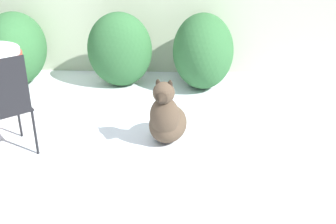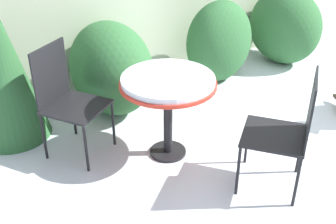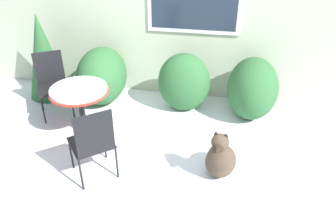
{
  "view_description": "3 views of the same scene",
  "coord_description": "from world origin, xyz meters",
  "px_view_note": "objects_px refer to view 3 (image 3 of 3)",
  "views": [
    {
      "loc": [
        0.89,
        -3.52,
        2.07
      ],
      "look_at": [
        0.74,
        0.19,
        0.3
      ],
      "focal_mm": 45.0,
      "sensor_mm": 36.0,
      "label": 1
    },
    {
      "loc": [
        -2.9,
        -1.95,
        2.22
      ],
      "look_at": [
        -1.25,
        0.67,
        0.42
      ],
      "focal_mm": 45.0,
      "sensor_mm": 36.0,
      "label": 2
    },
    {
      "loc": [
        0.68,
        -3.0,
        2.77
      ],
      "look_at": [
        0.0,
        0.6,
        0.55
      ],
      "focal_mm": 35.0,
      "sensor_mm": 36.0,
      "label": 3
    }
  ],
  "objects_px": {
    "patio_table": "(79,94)",
    "patio_chair_far_side": "(93,142)",
    "patio_chair_near_table": "(52,82)",
    "dog": "(220,158)"
  },
  "relations": [
    {
      "from": "patio_table",
      "to": "patio_chair_far_side",
      "type": "height_order",
      "value": "patio_chair_far_side"
    },
    {
      "from": "patio_table",
      "to": "patio_chair_far_side",
      "type": "xyz_separation_m",
      "value": [
        0.52,
        -0.85,
        -0.12
      ]
    },
    {
      "from": "patio_table",
      "to": "patio_chair_near_table",
      "type": "distance_m",
      "value": 0.87
    },
    {
      "from": "patio_chair_far_side",
      "to": "patio_table",
      "type": "bearing_deg",
      "value": -98.1
    },
    {
      "from": "dog",
      "to": "patio_chair_far_side",
      "type": "bearing_deg",
      "value": -157.82
    },
    {
      "from": "patio_chair_near_table",
      "to": "dog",
      "type": "xyz_separation_m",
      "value": [
        2.68,
        -1.05,
        -0.28
      ]
    },
    {
      "from": "patio_chair_far_side",
      "to": "dog",
      "type": "xyz_separation_m",
      "value": [
        1.46,
        0.32,
        -0.28
      ]
    },
    {
      "from": "patio_chair_near_table",
      "to": "patio_chair_far_side",
      "type": "distance_m",
      "value": 1.83
    },
    {
      "from": "patio_table",
      "to": "patio_chair_far_side",
      "type": "relative_size",
      "value": 0.82
    },
    {
      "from": "patio_table",
      "to": "patio_chair_far_side",
      "type": "bearing_deg",
      "value": -58.43
    }
  ]
}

